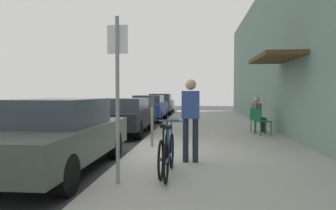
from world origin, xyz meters
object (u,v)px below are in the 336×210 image
(street_sign, at_px, (117,86))
(seated_patron_1, at_px, (258,113))
(parked_car_1, at_px, (125,115))
(parked_car_0, at_px, (56,134))
(parking_meter, at_px, (152,118))
(bicycle_0, at_px, (169,154))
(cafe_chair_0, at_px, (261,120))
(bicycle_1, at_px, (164,152))
(parked_car_3, at_px, (161,103))
(parked_car_2, at_px, (149,107))
(pedestrian_standing, at_px, (191,113))
(cafe_chair_1, at_px, (256,118))

(street_sign, bearing_deg, seated_patron_1, 63.25)
(parked_car_1, distance_m, seated_patron_1, 4.91)
(parked_car_0, distance_m, street_sign, 2.05)
(parking_meter, xyz_separation_m, bicycle_0, (0.71, -2.79, -0.41))
(seated_patron_1, bearing_deg, cafe_chair_0, -94.01)
(street_sign, bearing_deg, bicycle_0, 36.41)
(parked_car_0, bearing_deg, parked_car_1, 90.00)
(parked_car_0, height_order, bicycle_1, parked_car_0)
(seated_patron_1, bearing_deg, parking_meter, -134.54)
(parking_meter, xyz_separation_m, cafe_chair_0, (3.30, 2.61, -0.26))
(parked_car_3, height_order, street_sign, street_sign)
(parked_car_2, xyz_separation_m, parked_car_3, (-0.00, 5.74, 0.03))
(parked_car_1, height_order, bicycle_1, parked_car_1)
(street_sign, distance_m, pedestrian_standing, 2.02)
(bicycle_0, bearing_deg, parked_car_1, 109.92)
(seated_patron_1, bearing_deg, street_sign, -116.75)
(cafe_chair_1, bearing_deg, pedestrian_standing, -113.69)
(bicycle_0, distance_m, bicycle_1, 0.23)
(parked_car_3, relative_size, street_sign, 1.69)
(parked_car_3, bearing_deg, seated_patron_1, -66.99)
(parked_car_1, bearing_deg, bicycle_0, -70.08)
(parked_car_2, distance_m, bicycle_1, 12.02)
(parked_car_0, bearing_deg, bicycle_0, -12.67)
(parked_car_0, height_order, parked_car_1, parked_car_0)
(cafe_chair_0, bearing_deg, parked_car_0, -134.74)
(street_sign, bearing_deg, parked_car_2, 96.79)
(street_sign, xyz_separation_m, bicycle_0, (0.76, 0.56, -1.16))
(seated_patron_1, distance_m, pedestrian_standing, 5.66)
(parked_car_3, xyz_separation_m, seated_patron_1, (4.91, -11.56, 0.05))
(parked_car_3, height_order, seated_patron_1, parked_car_3)
(parked_car_2, height_order, parked_car_3, parked_car_3)
(parked_car_1, height_order, bicycle_0, parked_car_1)
(bicycle_1, relative_size, cafe_chair_1, 1.97)
(cafe_chair_0, relative_size, pedestrian_standing, 0.51)
(parked_car_0, relative_size, cafe_chair_1, 5.06)
(parked_car_2, distance_m, bicycle_0, 12.25)
(parked_car_0, xyz_separation_m, street_sign, (1.50, -1.06, 0.91))
(bicycle_0, height_order, pedestrian_standing, pedestrian_standing)
(street_sign, relative_size, cafe_chair_0, 2.99)
(parked_car_2, xyz_separation_m, cafe_chair_1, (4.85, -5.84, -0.11))
(bicycle_1, bearing_deg, pedestrian_standing, 62.23)
(parked_car_0, height_order, parking_meter, parking_meter)
(parked_car_1, height_order, cafe_chair_0, parked_car_1)
(street_sign, distance_m, cafe_chair_1, 7.61)
(parked_car_0, bearing_deg, parked_car_2, 90.00)
(cafe_chair_0, relative_size, cafe_chair_1, 1.00)
(bicycle_1, relative_size, seated_patron_1, 1.33)
(parked_car_1, height_order, street_sign, street_sign)
(cafe_chair_1, bearing_deg, parked_car_3, 112.74)
(bicycle_1, bearing_deg, parked_car_1, 109.67)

